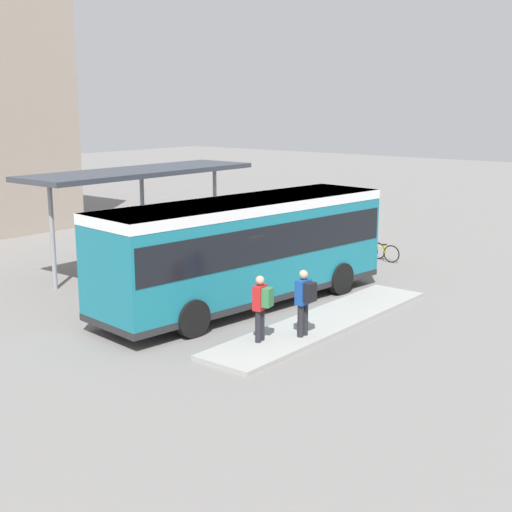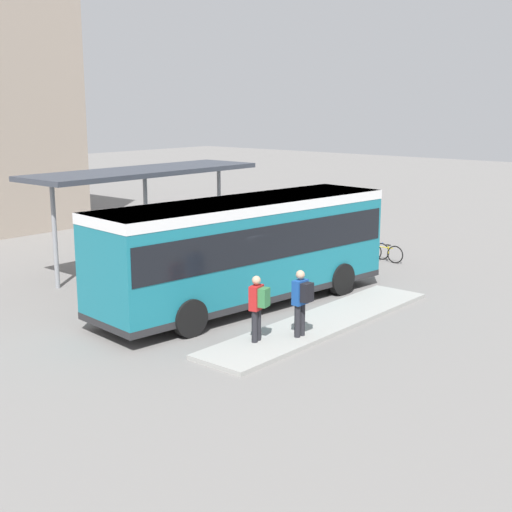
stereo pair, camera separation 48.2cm
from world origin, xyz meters
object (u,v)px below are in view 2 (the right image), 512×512
bicycle_yellow (384,253)px  bicycle_blue (372,250)px  potted_planter_near_shelter (218,254)px  pedestrian_companion (301,299)px  city_bus (245,245)px  pedestrian_waiting (258,304)px  bicycle_orange (357,247)px

bicycle_yellow → bicycle_blue: 0.77m
bicycle_blue → potted_planter_near_shelter: size_ratio=1.26×
bicycle_yellow → pedestrian_companion: bearing=106.9°
city_bus → bicycle_blue: bearing=10.7°
city_bus → pedestrian_waiting: city_bus is taller
pedestrian_waiting → bicycle_orange: size_ratio=1.04×
pedestrian_companion → potted_planter_near_shelter: pedestrian_companion is taller
city_bus → potted_planter_near_shelter: 4.95m
city_bus → bicycle_orange: 8.90m
pedestrian_waiting → bicycle_yellow: bearing=-89.3°
city_bus → bicycle_yellow: size_ratio=6.31×
city_bus → bicycle_blue: city_bus is taller
bicycle_blue → bicycle_orange: size_ratio=0.96×
pedestrian_companion → bicycle_yellow: 10.53m
pedestrian_waiting → bicycle_orange: pedestrian_waiting is taller
bicycle_orange → potted_planter_near_shelter: size_ratio=1.32×
city_bus → bicycle_orange: city_bus is taller
potted_planter_near_shelter → bicycle_blue: bearing=-29.1°
potted_planter_near_shelter → bicycle_orange: bearing=-23.0°
bicycle_yellow → potted_planter_near_shelter: bearing=53.1°
pedestrian_companion → bicycle_orange: 11.36m
bicycle_yellow → potted_planter_near_shelter: (-5.51, 3.94, 0.31)m
city_bus → potted_planter_near_shelter: size_ratio=8.18×
city_bus → potted_planter_near_shelter: city_bus is taller
pedestrian_companion → bicycle_orange: pedestrian_companion is taller
bicycle_yellow → bicycle_orange: bicycle_orange is taller
pedestrian_companion → bicycle_blue: bearing=-67.5°
pedestrian_waiting → pedestrian_companion: bearing=-133.6°
city_bus → potted_planter_near_shelter: bearing=60.0°
bicycle_orange → pedestrian_waiting: bearing=111.6°
bicycle_orange → potted_planter_near_shelter: 6.33m
pedestrian_companion → potted_planter_near_shelter: (4.46, 7.24, -0.49)m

